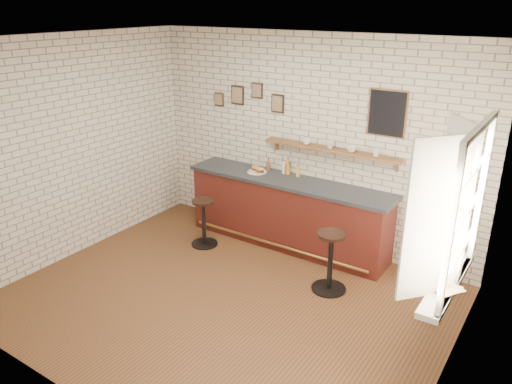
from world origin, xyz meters
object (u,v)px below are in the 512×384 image
Objects in this scene: bar_stool_left at (204,221)px; bitters_bottle_brown at (268,165)px; shelf_cup_c at (351,148)px; book_lower at (441,286)px; sandwich_plate at (257,172)px; condiment_bottle_yellow at (298,172)px; bitters_bottle_white at (284,168)px; book_upper at (441,285)px; shelf_cup_d at (376,153)px; bitters_bottle_amber at (288,168)px; shelf_cup_b at (330,145)px; bar_counter at (287,212)px; ciabatta_sandwich at (258,169)px; bar_stool_right at (330,260)px; shelf_cup_a at (307,141)px.

bitters_bottle_brown is at bearing 58.17° from bar_stool_left.
shelf_cup_c is 0.60× the size of book_lower.
condiment_bottle_yellow reaches higher than sandwich_plate.
book_upper is at bearing -32.89° from bitters_bottle_white.
shelf_cup_d is 0.49× the size of book_lower.
book_lower is (2.47, -1.74, -0.14)m from condiment_bottle_yellow.
bitters_bottle_amber is (0.33, 0.00, 0.03)m from bitters_bottle_brown.
shelf_cup_b is 0.50× the size of book_lower.
shelf_cup_b is at bearing 173.55° from book_upper.
shelf_cup_c is 0.52× the size of book_upper.
condiment_bottle_yellow is 1.33× the size of shelf_cup_c.
bar_counter is 0.65m from bitters_bottle_amber.
book_upper is at bearing -30.51° from bitters_bottle_brown.
bitters_bottle_amber reaches higher than bitters_bottle_white.
condiment_bottle_yellow is at bearing 16.51° from sandwich_plate.
shelf_cup_c reaches higher than ciabatta_sandwich.
condiment_bottle_yellow is (0.17, 0.00, -0.03)m from bitters_bottle_amber.
bar_stool_right is at bearing -32.74° from bitters_bottle_brown.
sandwich_plate is 3.43m from book_lower.
bar_stool_left is at bearing 177.38° from bar_stool_right.
bitters_bottle_white is at bearing 26.44° from sandwich_plate.
condiment_bottle_yellow is at bearing 116.99° from shelf_cup_c.
ciabatta_sandwich is 1.82× the size of shelf_cup_c.
book_lower is (3.05, -1.56, -0.12)m from ciabatta_sandwich.
shelf_cup_c reaches higher than bar_stool_right.
shelf_cup_d is at bearing 0.36° from condiment_bottle_yellow.
bitters_bottle_amber is 1.45m from bar_stool_left.
bitters_bottle_amber is 1.36m from shelf_cup_d.
shelf_cup_c is (0.78, 0.01, 0.47)m from condiment_bottle_yellow.
book_upper is (3.06, -1.58, -0.06)m from sandwich_plate.
shelf_cup_d is at bearing 6.12° from ciabatta_sandwich.
bitters_bottle_brown is at bearing 144.33° from shelf_cup_b.
shelf_cup_d is (1.00, 0.00, 0.01)m from shelf_cup_a.
bitters_bottle_amber is 3.17m from book_upper.
ciabatta_sandwich is 1.14× the size of bitters_bottle_white.
condiment_bottle_yellow reaches higher than book_lower.
shelf_cup_b reaches higher than shelf_cup_a.
ciabatta_sandwich is 1.09m from bar_stool_left.
shelf_cup_b is (-0.55, 0.98, 1.13)m from bar_stool_right.
condiment_bottle_yellow is 0.66m from shelf_cup_b.
condiment_bottle_yellow reaches higher than bar_stool_left.
book_upper is at bearing -31.73° from bar_counter.
bar_stool_right is (1.52, -0.98, -0.67)m from bitters_bottle_brown.
shelf_cup_c reaches higher than shelf_cup_a.
shelf_cup_a is 2.99m from book_lower.
bar_stool_right is 3.15× the size of book_upper.
condiment_bottle_yellow is 3.03m from book_upper.
shelf_cup_d is (0.10, 0.98, 1.13)m from bar_stool_right.
book_upper is (2.71, -1.75, -0.13)m from bitters_bottle_white.
bar_stool_right is (1.60, -0.80, -0.65)m from ciabatta_sandwich.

